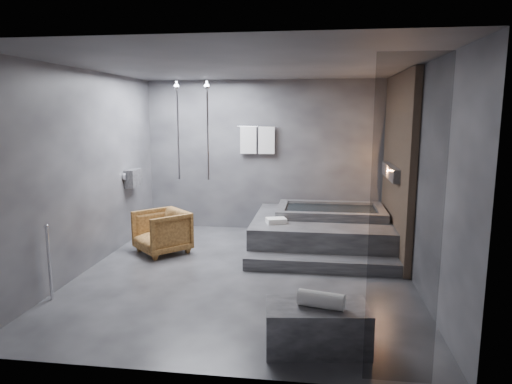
# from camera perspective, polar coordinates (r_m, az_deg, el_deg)

# --- Properties ---
(room) EXTENTS (5.00, 5.04, 2.82)m
(room) POSITION_cam_1_polar(r_m,az_deg,el_deg) (6.26, 2.50, 5.52)
(room) COLOR #2A2A2D
(room) RESTS_ON ground
(tub_deck) EXTENTS (2.20, 2.00, 0.50)m
(tub_deck) POSITION_cam_1_polar(r_m,az_deg,el_deg) (7.68, 8.14, -4.95)
(tub_deck) COLOR #2F2F32
(tub_deck) RESTS_ON ground
(tub_step) EXTENTS (2.20, 0.36, 0.18)m
(tub_step) POSITION_cam_1_polar(r_m,az_deg,el_deg) (6.60, 8.15, -8.93)
(tub_step) COLOR #2F2F32
(tub_step) RESTS_ON ground
(concrete_bench) EXTENTS (1.01, 0.64, 0.43)m
(concrete_bench) POSITION_cam_1_polar(r_m,az_deg,el_deg) (4.52, 7.60, -16.38)
(concrete_bench) COLOR #38383B
(concrete_bench) RESTS_ON ground
(driftwood_chair) EXTENTS (1.04, 1.04, 0.68)m
(driftwood_chair) POSITION_cam_1_polar(r_m,az_deg,el_deg) (7.41, -11.68, -4.89)
(driftwood_chair) COLOR #4F3013
(driftwood_chair) RESTS_ON ground
(rolled_towel) EXTENTS (0.45, 0.25, 0.15)m
(rolled_towel) POSITION_cam_1_polar(r_m,az_deg,el_deg) (4.36, 8.13, -13.19)
(rolled_towel) COLOR white
(rolled_towel) RESTS_ON concrete_bench
(deck_towel) EXTENTS (0.36, 0.31, 0.08)m
(deck_towel) POSITION_cam_1_polar(r_m,az_deg,el_deg) (7.15, 2.54, -3.59)
(deck_towel) COLOR white
(deck_towel) RESTS_ON tub_deck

